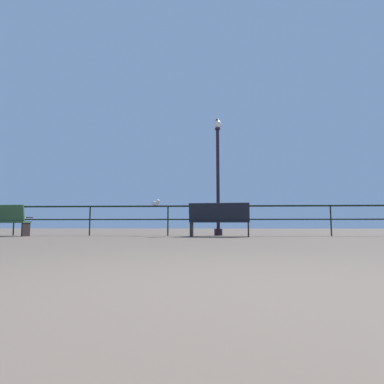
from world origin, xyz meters
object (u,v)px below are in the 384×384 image
Objects in this scene: lamppost_center at (218,173)px; seagull_on_rail at (156,203)px; bench_near_left at (219,219)px; bench_far_left at (1,219)px.

lamppost_center is 2.29m from seagull_on_rail.
bench_near_left is 2.26m from seagull_on_rail.
bench_far_left is 6.69m from bench_near_left.
seagull_on_rail is at bearing 10.01° from bench_far_left.
lamppost_center is (6.68, 1.15, 1.54)m from bench_far_left.
bench_near_left is at bearing -22.26° from seagull_on_rail.
lamppost_center reaches higher than bench_far_left.
bench_near_left is 1.92m from lamppost_center.
seagull_on_rail is (-2.03, 0.83, 0.53)m from bench_near_left.
bench_far_left is at bearing 179.92° from bench_near_left.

